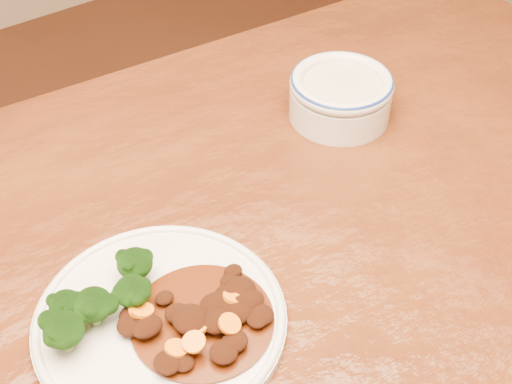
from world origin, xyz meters
TOP-DOWN VIEW (x-y plane):
  - dining_table at (-0.00, 0.00)m, footprint 1.57×1.02m
  - dinner_plate at (-0.03, 0.01)m, footprint 0.25×0.25m
  - broccoli_florets at (-0.08, 0.04)m, footprint 0.13×0.07m
  - mince_stew at (-0.00, -0.02)m, footprint 0.15×0.14m
  - dip_bowl at (0.34, 0.17)m, footprint 0.14×0.14m

SIDE VIEW (x-z plane):
  - dining_table at x=0.00m, z-range 0.30..1.05m
  - dinner_plate at x=-0.03m, z-range 0.75..0.77m
  - mince_stew at x=0.00m, z-range 0.76..0.79m
  - dip_bowl at x=0.34m, z-range 0.75..0.82m
  - broccoli_florets at x=-0.08m, z-range 0.77..0.81m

